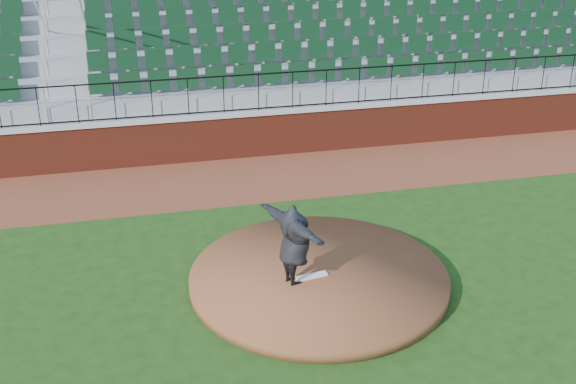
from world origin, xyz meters
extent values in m
plane|color=#1B3F12|center=(0.00, 0.00, 0.00)|extent=(90.00, 90.00, 0.00)
cube|color=brown|center=(0.00, 5.40, 0.01)|extent=(34.00, 3.20, 0.01)
cube|color=maroon|center=(0.00, 7.00, 0.60)|extent=(34.00, 0.35, 1.20)
cube|color=#B7B7B7|center=(0.00, 7.00, 1.25)|extent=(34.00, 0.45, 0.10)
cube|color=maroon|center=(0.00, 12.52, 2.75)|extent=(34.00, 0.50, 5.50)
cylinder|color=brown|center=(0.24, -0.06, 0.12)|extent=(4.97, 4.97, 0.25)
cube|color=white|center=(0.07, -0.17, 0.27)|extent=(0.63, 0.25, 0.04)
imported|color=black|center=(-0.30, -0.27, 1.06)|extent=(1.18, 2.05, 1.62)
camera|label=1|loc=(-3.12, -11.78, 7.41)|focal=45.69mm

